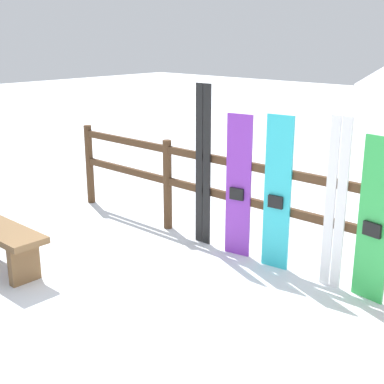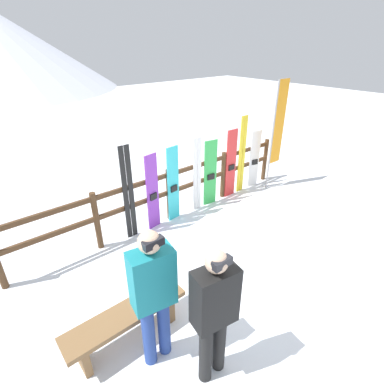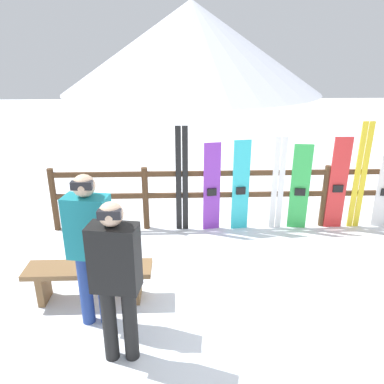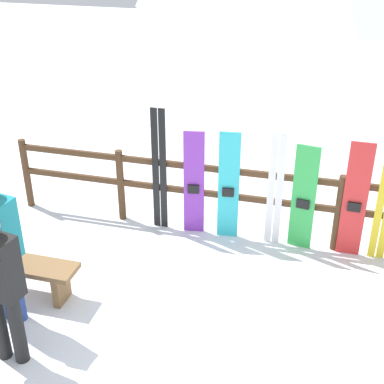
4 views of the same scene
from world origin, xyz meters
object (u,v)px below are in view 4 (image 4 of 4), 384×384
at_px(ski_pair_black, 159,170).
at_px(snowboard_purple, 194,184).
at_px(ski_pair_white, 275,190).
at_px(snowboard_green, 303,198).
at_px(snowboard_cyan, 229,187).
at_px(snowboard_red, 355,201).
at_px(bench, 16,269).

bearing_deg(ski_pair_black, snowboard_purple, -0.41).
bearing_deg(ski_pair_white, ski_pair_black, 180.00).
relative_size(ski_pair_black, ski_pair_white, 1.11).
bearing_deg(snowboard_green, ski_pair_white, 179.45).
relative_size(ski_pair_black, snowboard_green, 1.21).
relative_size(snowboard_cyan, snowboard_green, 1.05).
bearing_deg(snowboard_red, snowboard_green, -179.99).
height_order(bench, snowboard_purple, snowboard_purple).
bearing_deg(snowboard_green, snowboard_red, 0.01).
distance_m(bench, snowboard_green, 3.55).
distance_m(snowboard_cyan, snowboard_red, 1.58).
bearing_deg(snowboard_purple, ski_pair_white, 0.18).
bearing_deg(snowboard_purple, snowboard_cyan, 0.00).
relative_size(ski_pair_white, snowboard_green, 1.09).
bearing_deg(ski_pair_black, snowboard_red, -0.08).
relative_size(snowboard_green, snowboard_red, 0.93).
xyz_separation_m(bench, ski_pair_black, (1.10, 1.84, 0.53)).
bearing_deg(bench, snowboard_cyan, 41.96).
distance_m(bench, snowboard_cyan, 2.78).
height_order(snowboard_cyan, snowboard_green, snowboard_cyan).
bearing_deg(ski_pair_black, ski_pair_white, 0.00).
distance_m(ski_pair_black, snowboard_green, 1.91).
bearing_deg(snowboard_red, ski_pair_white, 179.80).
distance_m(bench, ski_pair_black, 2.21).
relative_size(bench, snowboard_purple, 0.99).
height_order(snowboard_purple, snowboard_green, snowboard_purple).
bearing_deg(ski_pair_white, snowboard_red, -0.20).
xyz_separation_m(ski_pair_white, snowboard_green, (0.36, -0.00, -0.07)).
xyz_separation_m(snowboard_green, snowboard_red, (0.62, 0.00, 0.06)).
height_order(ski_pair_white, snowboard_green, ski_pair_white).
distance_m(snowboard_purple, snowboard_green, 1.43).
bearing_deg(snowboard_purple, bench, -130.67).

